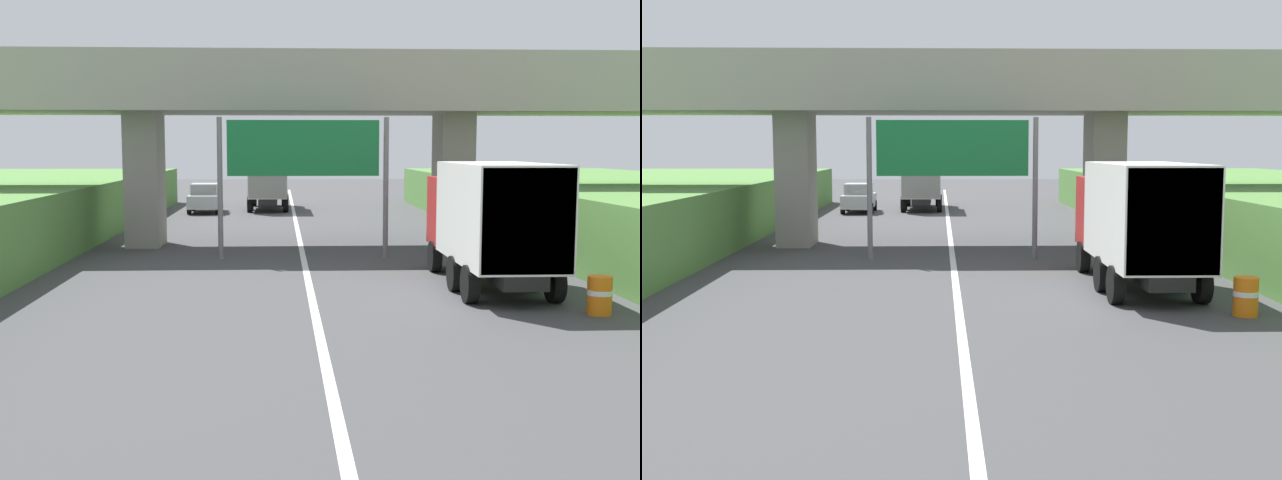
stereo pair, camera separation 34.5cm
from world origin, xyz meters
The scene contains 7 objects.
lane_centre_stripe centered at (0.00, 27.88, 0.00)m, with size 0.20×95.75×0.01m, color white.
overpass_bridge centered at (0.00, 34.85, 5.51)m, with size 40.00×4.80×7.37m.
overhead_highway_sign centered at (0.00, 30.73, 3.55)m, with size 5.88×0.18×4.87m.
truck_red centered at (4.97, 24.84, 1.93)m, with size 2.44×7.30×3.44m.
truck_black centered at (-1.53, 53.09, 1.93)m, with size 2.44×7.30×3.44m.
car_silver centered at (-5.22, 50.76, 0.86)m, with size 1.86×4.10×1.72m.
construction_barrel_3 centered at (6.57, 21.07, 0.46)m, with size 0.57×0.57×0.90m.
Camera 2 is at (-0.45, 3.14, 3.86)m, focal length 45.08 mm.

